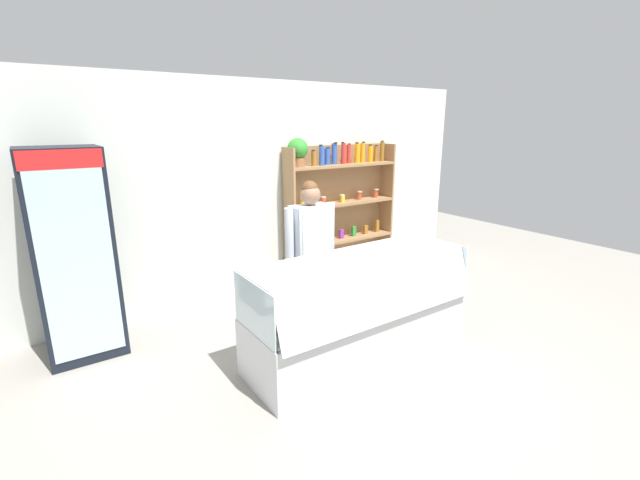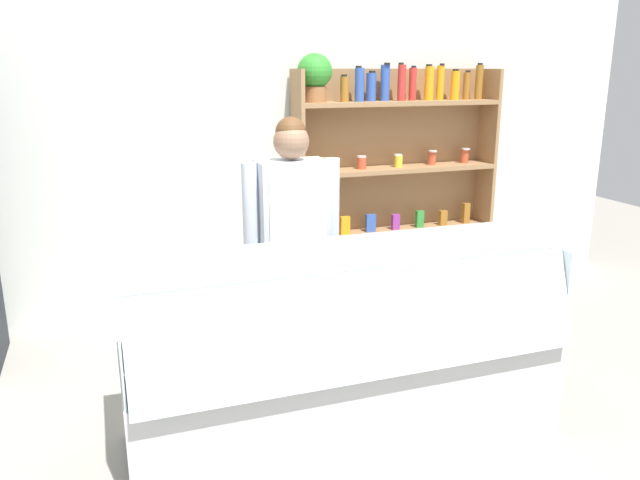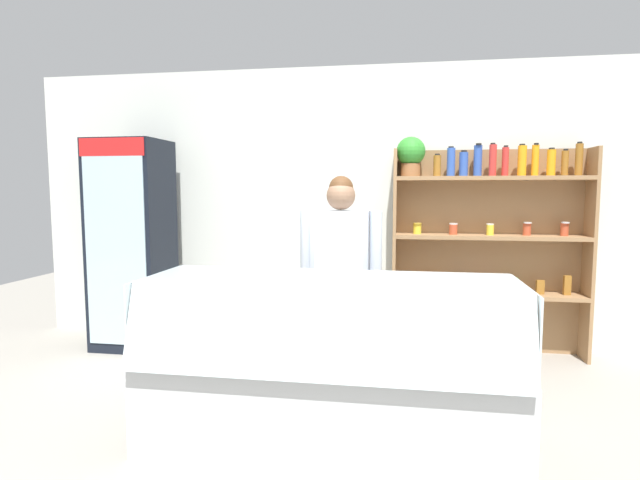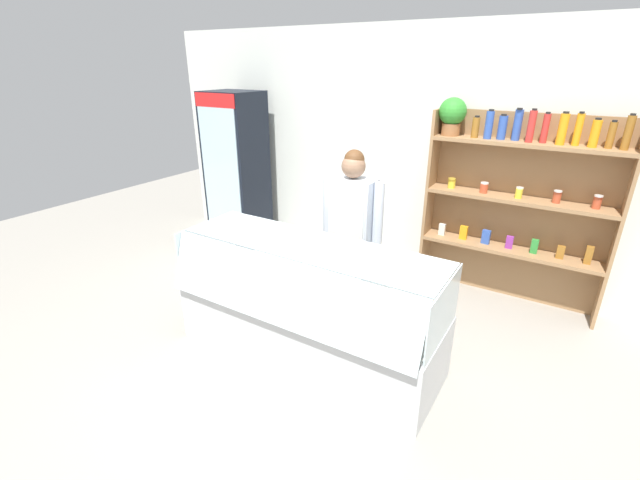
{
  "view_description": "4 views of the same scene",
  "coord_description": "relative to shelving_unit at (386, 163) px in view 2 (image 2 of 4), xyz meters",
  "views": [
    {
      "loc": [
        -2.48,
        -2.76,
        2.2
      ],
      "look_at": [
        -0.03,
        0.78,
        1.0
      ],
      "focal_mm": 24.0,
      "sensor_mm": 36.0,
      "label": 1
    },
    {
      "loc": [
        -1.16,
        -2.64,
        1.88
      ],
      "look_at": [
        -0.04,
        0.51,
        0.96
      ],
      "focal_mm": 35.0,
      "sensor_mm": 36.0,
      "label": 2
    },
    {
      "loc": [
        0.34,
        -2.75,
        1.51
      ],
      "look_at": [
        -0.23,
        0.78,
        1.16
      ],
      "focal_mm": 28.0,
      "sensor_mm": 36.0,
      "label": 3
    },
    {
      "loc": [
        1.6,
        -2.41,
        2.32
      ],
      "look_at": [
        -0.25,
        0.57,
        0.85
      ],
      "focal_mm": 24.0,
      "sensor_mm": 36.0,
      "label": 4
    }
  ],
  "objects": [
    {
      "name": "ground_plane",
      "position": [
        -1.06,
        -1.98,
        -1.14
      ],
      "size": [
        12.0,
        12.0,
        0.0
      ],
      "primitive_type": "plane",
      "color": "gray"
    },
    {
      "name": "back_wall",
      "position": [
        -1.06,
        0.19,
        0.21
      ],
      "size": [
        6.8,
        0.1,
        2.7
      ],
      "primitive_type": "cube",
      "color": "silver",
      "rests_on": "ground"
    },
    {
      "name": "deli_display_case",
      "position": [
        -1.13,
        -1.9,
        -0.83
      ],
      "size": [
        2.19,
        0.8,
        1.01
      ],
      "color": "silver",
      "rests_on": "ground"
    },
    {
      "name": "shop_clerk",
      "position": [
        -1.15,
        -1.11,
        -0.19
      ],
      "size": [
        0.6,
        0.25,
        1.62
      ],
      "color": "#383D51",
      "rests_on": "ground"
    },
    {
      "name": "shelving_unit",
      "position": [
        0.0,
        0.0,
        0.0
      ],
      "size": [
        1.73,
        0.29,
        2.0
      ],
      "color": "#9E754C",
      "rests_on": "ground"
    }
  ]
}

